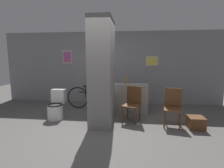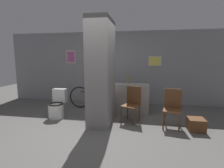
{
  "view_description": "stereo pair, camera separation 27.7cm",
  "coord_description": "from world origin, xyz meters",
  "px_view_note": "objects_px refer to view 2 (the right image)",
  "views": [
    {
      "loc": [
        0.79,
        -3.76,
        1.66
      ],
      "look_at": [
        0.26,
        0.96,
        0.95
      ],
      "focal_mm": 28.0,
      "sensor_mm": 36.0,
      "label": 1
    },
    {
      "loc": [
        1.07,
        -3.72,
        1.66
      ],
      "look_at": [
        0.26,
        0.96,
        0.95
      ],
      "focal_mm": 28.0,
      "sensor_mm": 36.0,
      "label": 2
    }
  ],
  "objects_px": {
    "chair_by_doorway": "(172,107)",
    "bicycle": "(95,97)",
    "bottle_tall": "(128,80)",
    "chair_near_pillar": "(132,103)",
    "toilet": "(57,106)"
  },
  "relations": [
    {
      "from": "chair_near_pillar",
      "to": "bottle_tall",
      "type": "height_order",
      "value": "bottle_tall"
    },
    {
      "from": "chair_by_doorway",
      "to": "bicycle",
      "type": "distance_m",
      "value": 2.56
    },
    {
      "from": "chair_near_pillar",
      "to": "chair_by_doorway",
      "type": "relative_size",
      "value": 1.0
    },
    {
      "from": "bicycle",
      "to": "bottle_tall",
      "type": "bearing_deg",
      "value": -8.62
    },
    {
      "from": "toilet",
      "to": "bottle_tall",
      "type": "relative_size",
      "value": 2.46
    },
    {
      "from": "toilet",
      "to": "bicycle",
      "type": "bearing_deg",
      "value": 51.48
    },
    {
      "from": "bottle_tall",
      "to": "chair_near_pillar",
      "type": "bearing_deg",
      "value": -77.06
    },
    {
      "from": "chair_by_doorway",
      "to": "bicycle",
      "type": "height_order",
      "value": "chair_by_doorway"
    },
    {
      "from": "toilet",
      "to": "chair_near_pillar",
      "type": "height_order",
      "value": "chair_near_pillar"
    },
    {
      "from": "chair_near_pillar",
      "to": "bottle_tall",
      "type": "bearing_deg",
      "value": 125.2
    },
    {
      "from": "bottle_tall",
      "to": "chair_by_doorway",
      "type": "bearing_deg",
      "value": -41.62
    },
    {
      "from": "toilet",
      "to": "bicycle",
      "type": "xyz_separation_m",
      "value": [
        0.82,
        1.03,
        0.05
      ]
    },
    {
      "from": "toilet",
      "to": "chair_near_pillar",
      "type": "xyz_separation_m",
      "value": [
        2.09,
        0.04,
        0.18
      ]
    },
    {
      "from": "bicycle",
      "to": "bottle_tall",
      "type": "height_order",
      "value": "bottle_tall"
    },
    {
      "from": "bottle_tall",
      "to": "bicycle",
      "type": "bearing_deg",
      "value": 171.38
    }
  ]
}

